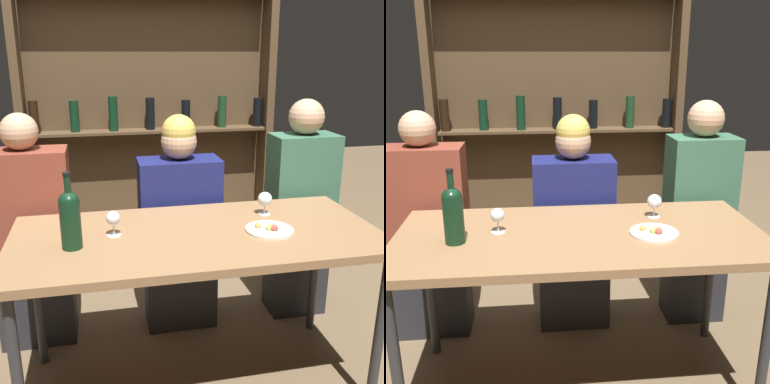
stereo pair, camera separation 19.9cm
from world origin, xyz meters
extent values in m
plane|color=brown|center=(0.00, 0.00, 0.00)|extent=(10.00, 10.00, 0.00)
cube|color=olive|center=(0.00, 0.00, 0.76)|extent=(1.59, 0.73, 0.04)
cylinder|color=#2D2D30|center=(-0.73, -0.30, 0.37)|extent=(0.04, 0.04, 0.74)
cylinder|color=#2D2D30|center=(0.73, -0.30, 0.37)|extent=(0.04, 0.04, 0.74)
cylinder|color=#2D2D30|center=(-0.73, 0.30, 0.37)|extent=(0.04, 0.04, 0.74)
cylinder|color=#2D2D30|center=(0.73, 0.30, 0.37)|extent=(0.04, 0.04, 0.74)
cube|color=#4C3823|center=(0.00, 1.75, 1.04)|extent=(1.85, 0.02, 2.08)
cube|color=#4C3823|center=(-0.93, 1.64, 1.04)|extent=(0.06, 0.18, 2.08)
cube|color=#4C3823|center=(0.93, 1.64, 1.04)|extent=(0.06, 0.18, 2.08)
cube|color=#4C3823|center=(0.00, 1.64, 0.95)|extent=(1.77, 0.18, 0.02)
cylinder|color=black|center=(-0.84, 1.63, 1.08)|extent=(0.07, 0.07, 0.23)
cylinder|color=black|center=(-0.56, 1.65, 1.07)|extent=(0.07, 0.07, 0.23)
cylinder|color=black|center=(-0.28, 1.63, 1.09)|extent=(0.07, 0.07, 0.26)
cylinder|color=black|center=(0.00, 1.65, 1.08)|extent=(0.07, 0.07, 0.24)
cylinder|color=black|center=(0.27, 1.65, 1.07)|extent=(0.07, 0.07, 0.22)
cylinder|color=#19381E|center=(0.56, 1.65, 1.08)|extent=(0.07, 0.07, 0.24)
cylinder|color=black|center=(0.85, 1.64, 1.07)|extent=(0.07, 0.07, 0.22)
cylinder|color=black|center=(-0.52, -0.05, 0.87)|extent=(0.08, 0.08, 0.19)
sphere|color=black|center=(-0.52, -0.05, 0.97)|extent=(0.08, 0.08, 0.08)
cylinder|color=black|center=(-0.52, -0.05, 1.02)|extent=(0.03, 0.03, 0.11)
cylinder|color=black|center=(-0.52, -0.05, 1.08)|extent=(0.03, 0.03, 0.01)
cylinder|color=silver|center=(0.36, 0.16, 0.78)|extent=(0.06, 0.06, 0.00)
cylinder|color=silver|center=(0.36, 0.16, 0.81)|extent=(0.01, 0.01, 0.06)
sphere|color=silver|center=(0.36, 0.16, 0.85)|extent=(0.07, 0.07, 0.07)
cylinder|color=silver|center=(-0.35, 0.04, 0.78)|extent=(0.06, 0.06, 0.00)
cylinder|color=silver|center=(-0.35, 0.04, 0.81)|extent=(0.01, 0.01, 0.06)
sphere|color=silver|center=(-0.35, 0.04, 0.86)|extent=(0.06, 0.06, 0.06)
cylinder|color=silver|center=(0.31, -0.05, 0.78)|extent=(0.21, 0.21, 0.01)
sphere|color=#B74C3D|center=(0.32, -0.07, 0.80)|extent=(0.03, 0.03, 0.03)
sphere|color=gold|center=(0.32, -0.07, 0.80)|extent=(0.03, 0.03, 0.03)
sphere|color=#99B256|center=(0.30, -0.06, 0.80)|extent=(0.03, 0.03, 0.03)
sphere|color=gold|center=(0.27, -0.03, 0.80)|extent=(0.03, 0.03, 0.03)
sphere|color=gold|center=(0.32, -0.05, 0.80)|extent=(0.03, 0.03, 0.03)
cube|color=#26262B|center=(-0.77, 0.53, 0.23)|extent=(0.39, 0.22, 0.45)
cube|color=brown|center=(-0.77, 0.53, 0.76)|extent=(0.43, 0.22, 0.61)
sphere|color=tan|center=(-0.77, 0.53, 1.15)|extent=(0.18, 0.18, 0.18)
cube|color=#26262B|center=(0.02, 0.53, 0.23)|extent=(0.39, 0.22, 0.45)
cube|color=navy|center=(0.02, 0.53, 0.72)|extent=(0.44, 0.22, 0.53)
sphere|color=tan|center=(0.02, 0.53, 1.08)|extent=(0.19, 0.19, 0.19)
sphere|color=gold|center=(0.02, 0.53, 1.13)|extent=(0.18, 0.18, 0.18)
cube|color=#26262B|center=(0.73, 0.53, 0.23)|extent=(0.33, 0.22, 0.45)
cube|color=#38664C|center=(0.73, 0.53, 0.77)|extent=(0.36, 0.22, 0.64)
sphere|color=tan|center=(0.73, 0.53, 1.18)|extent=(0.20, 0.20, 0.20)
camera|label=1|loc=(-0.39, -1.76, 1.52)|focal=42.00mm
camera|label=2|loc=(-0.19, -1.79, 1.52)|focal=42.00mm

